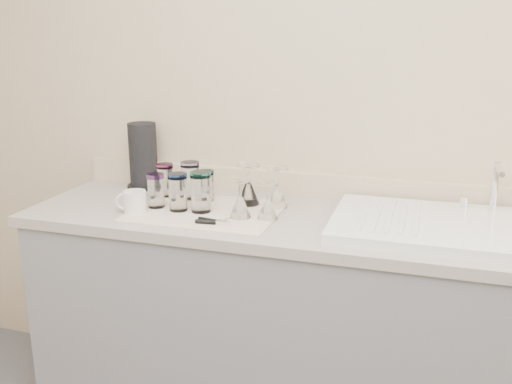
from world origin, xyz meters
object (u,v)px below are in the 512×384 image
(tumbler_magenta, at_px, (156,190))
(goblet_back_right, at_px, (277,193))
(tumbler_teal, at_px, (165,180))
(paper_towel_roll, at_px, (143,156))
(tumbler_cyan, at_px, (190,180))
(tumbler_lavender, at_px, (201,192))
(sink_unit, at_px, (453,227))
(goblet_back_left, at_px, (248,191))
(white_mug, at_px, (134,202))
(goblet_front_left, at_px, (240,204))
(goblet_front_right, at_px, (267,206))
(tumbler_blue, at_px, (178,192))
(tumbler_purple, at_px, (206,185))
(can_opener, at_px, (213,222))

(tumbler_magenta, relative_size, goblet_back_right, 0.85)
(tumbler_teal, relative_size, paper_towel_roll, 0.47)
(tumbler_cyan, bearing_deg, tumbler_lavender, -54.75)
(sink_unit, height_order, paper_towel_roll, paper_towel_roll)
(sink_unit, xyz_separation_m, tumbler_magenta, (-1.09, -0.06, 0.06))
(goblet_back_left, distance_m, white_mug, 0.44)
(tumbler_lavender, height_order, goblet_front_left, tumbler_lavender)
(goblet_back_left, bearing_deg, goblet_front_right, -50.59)
(tumbler_magenta, distance_m, tumbler_blue, 0.10)
(tumbler_purple, xyz_separation_m, tumbler_lavender, (0.04, -0.14, 0.02))
(tumbler_purple, height_order, paper_towel_roll, paper_towel_roll)
(tumbler_cyan, relative_size, goblet_back_right, 0.97)
(tumbler_teal, distance_m, tumbler_cyan, 0.11)
(goblet_back_left, xyz_separation_m, goblet_back_right, (0.11, 0.01, -0.00))
(tumbler_blue, bearing_deg, white_mug, -157.04)
(tumbler_teal, relative_size, can_opener, 1.08)
(tumbler_teal, distance_m, goblet_back_left, 0.36)
(tumbler_lavender, height_order, goblet_front_right, tumbler_lavender)
(goblet_back_left, relative_size, goblet_front_right, 1.19)
(tumbler_purple, relative_size, tumbler_magenta, 0.93)
(tumbler_magenta, distance_m, goblet_back_right, 0.47)
(tumbler_blue, relative_size, white_mug, 1.14)
(goblet_front_left, bearing_deg, tumbler_magenta, 176.50)
(tumbler_lavender, relative_size, can_opener, 1.23)
(goblet_front_left, bearing_deg, can_opener, -123.18)
(tumbler_purple, distance_m, goblet_front_right, 0.33)
(goblet_back_right, xyz_separation_m, paper_towel_roll, (-0.64, 0.13, 0.08))
(tumbler_teal, height_order, goblet_front_right, same)
(goblet_back_right, bearing_deg, sink_unit, -7.73)
(tumbler_magenta, xyz_separation_m, can_opener, (0.28, -0.12, -0.06))
(tumbler_magenta, relative_size, white_mug, 1.05)
(tumbler_teal, height_order, tumbler_blue, tumbler_blue)
(tumbler_purple, distance_m, paper_towel_roll, 0.38)
(goblet_front_right, height_order, paper_towel_roll, paper_towel_roll)
(tumbler_cyan, bearing_deg, white_mug, -119.74)
(tumbler_purple, bearing_deg, tumbler_blue, -109.28)
(goblet_front_left, relative_size, paper_towel_roll, 0.50)
(goblet_front_right, bearing_deg, goblet_front_left, -169.09)
(tumbler_teal, height_order, tumbler_cyan, tumbler_cyan)
(can_opener, bearing_deg, goblet_front_left, 56.82)
(goblet_front_right, bearing_deg, goblet_back_right, 92.45)
(goblet_back_left, distance_m, goblet_back_right, 0.11)
(tumbler_magenta, xyz_separation_m, goblet_front_left, (0.35, -0.02, -0.02))
(tumbler_cyan, distance_m, paper_towel_roll, 0.31)
(goblet_back_left, bearing_deg, white_mug, -149.81)
(tumbler_magenta, xyz_separation_m, paper_towel_roll, (-0.20, 0.28, 0.06))
(can_opener, bearing_deg, tumbler_lavender, 128.70)
(paper_towel_roll, bearing_deg, tumbler_teal, -36.64)
(goblet_front_right, bearing_deg, tumbler_lavender, -179.98)
(paper_towel_roll, bearing_deg, sink_unit, -9.44)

